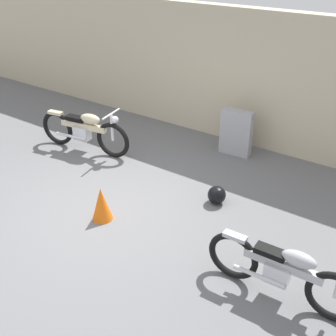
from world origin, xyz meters
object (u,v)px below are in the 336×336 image
motorcycle_silver (283,271)px  helmet (217,195)px  traffic_cone (102,204)px  motorcycle_cream (85,130)px  stone_marker (236,133)px

motorcycle_silver → helmet: bearing=138.3°
traffic_cone → motorcycle_cream: 2.43m
motorcycle_cream → helmet: bearing=-12.0°
traffic_cone → helmet: bearing=48.3°
stone_marker → motorcycle_silver: (2.17, -3.11, -0.05)m
helmet → traffic_cone: (-1.24, -1.39, 0.13)m
helmet → motorcycle_cream: bearing=177.1°
motorcycle_silver → traffic_cone: bearing=179.1°
traffic_cone → motorcycle_silver: motorcycle_silver is taller
helmet → motorcycle_silver: (1.62, -1.36, 0.26)m
helmet → traffic_cone: traffic_cone is taller
helmet → motorcycle_silver: 2.13m
traffic_cone → motorcycle_cream: size_ratio=0.27×
stone_marker → traffic_cone: 3.23m
stone_marker → motorcycle_cream: size_ratio=0.45×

